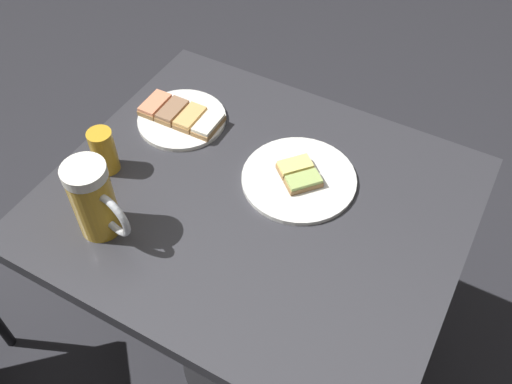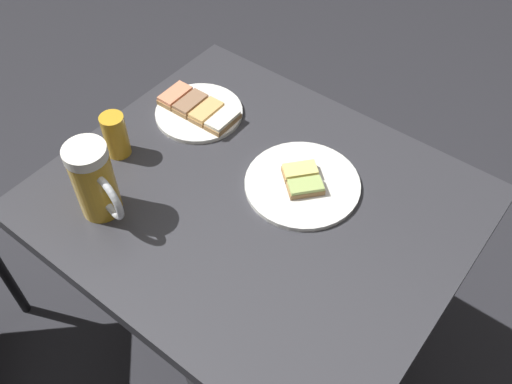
{
  "view_description": "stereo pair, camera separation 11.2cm",
  "coord_description": "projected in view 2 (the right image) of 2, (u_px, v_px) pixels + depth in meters",
  "views": [
    {
      "loc": [
        -0.35,
        0.64,
        1.6
      ],
      "look_at": [
        0.0,
        0.0,
        0.75
      ],
      "focal_mm": 39.31,
      "sensor_mm": 36.0,
      "label": 1
    },
    {
      "loc": [
        -0.44,
        0.57,
        1.6
      ],
      "look_at": [
        0.0,
        0.0,
        0.75
      ],
      "focal_mm": 39.31,
      "sensor_mm": 36.0,
      "label": 2
    }
  ],
  "objects": [
    {
      "name": "ground_plane",
      "position": [
        256.0,
        354.0,
        1.69
      ],
      "size": [
        6.0,
        6.0,
        0.0
      ],
      "primitive_type": "plane",
      "color": "#28282D"
    },
    {
      "name": "beer_glass_small",
      "position": [
        116.0,
        135.0,
        1.18
      ],
      "size": [
        0.05,
        0.05,
        0.1
      ],
      "primitive_type": "cylinder",
      "color": "gold",
      "rests_on": "cafe_table"
    },
    {
      "name": "plate_far",
      "position": [
        302.0,
        183.0,
        1.15
      ],
      "size": [
        0.24,
        0.24,
        0.03
      ],
      "color": "white",
      "rests_on": "cafe_table"
    },
    {
      "name": "cafe_table",
      "position": [
        256.0,
        243.0,
        1.25
      ],
      "size": [
        0.82,
        0.71,
        0.73
      ],
      "color": "black",
      "rests_on": "ground_plane"
    },
    {
      "name": "plate_near",
      "position": [
        199.0,
        110.0,
        1.29
      ],
      "size": [
        0.2,
        0.2,
        0.03
      ],
      "color": "white",
      "rests_on": "cafe_table"
    },
    {
      "name": "beer_mug",
      "position": [
        95.0,
        182.0,
        1.05
      ],
      "size": [
        0.14,
        0.08,
        0.17
      ],
      "color": "gold",
      "rests_on": "cafe_table"
    }
  ]
}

